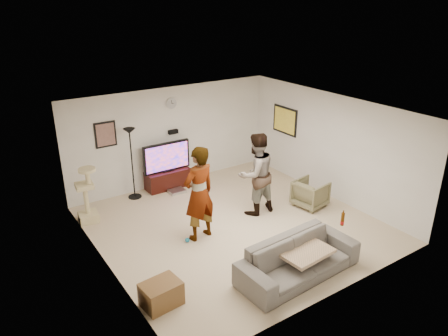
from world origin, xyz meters
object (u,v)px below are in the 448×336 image
person_right (256,174)px  armchair (310,194)px  person_left (199,194)px  beer_bottle (343,219)px  cat_tree (86,195)px  tv (167,157)px  floor_lamp (132,164)px  side_table (161,294)px  tv_stand (168,179)px  sofa (299,259)px

person_right → armchair: (1.25, -0.47, -0.62)m
person_left → beer_bottle: bearing=123.0°
cat_tree → beer_bottle: bearing=-48.4°
person_left → person_right: 1.60m
tv → beer_bottle: tv is taller
person_right → tv: bearing=-66.5°
floor_lamp → beer_bottle: 5.00m
tv → floor_lamp: 0.93m
person_right → armchair: bearing=158.4°
tv → side_table: (-2.09, -3.91, -0.63)m
person_left → beer_bottle: (1.82, -2.03, -0.19)m
tv_stand → cat_tree: size_ratio=0.90×
tv → floor_lamp: floor_lamp is taller
sofa → beer_bottle: 1.14m
person_right → sofa: person_right is taller
person_left → floor_lamp: bearing=-90.2°
tv → sofa: 4.57m
floor_lamp → person_left: size_ratio=0.89×
person_left → beer_bottle: size_ratio=7.79×
cat_tree → beer_bottle: (3.49, -3.94, 0.17)m
cat_tree → sofa: bearing=-58.1°
cat_tree → armchair: size_ratio=1.81×
sofa → side_table: bearing=162.2°
tv_stand → side_table: (-2.09, -3.91, -0.03)m
floor_lamp → cat_tree: size_ratio=1.39×
cat_tree → sofa: 4.65m
tv_stand → armchair: 3.57m
side_table → tv: bearing=61.9°
tv_stand → person_left: (-0.55, -2.51, 0.74)m
tv_stand → person_right: person_right is taller
person_left → person_right: (1.58, 0.24, -0.04)m
person_left → beer_bottle: 2.73m
person_left → sofa: size_ratio=0.86×
person_left → side_table: bearing=33.2°
tv_stand → floor_lamp: size_ratio=0.65×
beer_bottle → armchair: bearing=60.7°
person_left → person_right: size_ratio=1.05×
person_right → side_table: 3.60m
tv → person_right: 2.50m
person_left → side_table: size_ratio=3.25×
cat_tree → person_left: 2.56m
tv_stand → tv: (0.00, 0.00, 0.60)m
floor_lamp → armchair: bearing=-40.0°
person_left → person_right: person_left is taller
floor_lamp → person_right: (1.96, -2.22, 0.07)m
person_left → side_table: (-1.54, -1.40, -0.77)m
sofa → person_right: bearing=67.9°
tv → person_left: (-0.55, -2.51, 0.14)m
tv → sofa: size_ratio=0.55×
floor_lamp → cat_tree: floor_lamp is taller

